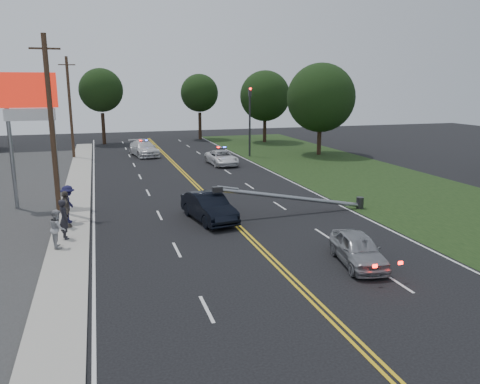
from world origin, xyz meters
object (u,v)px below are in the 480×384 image
object	(u,v)px
pylon_sign	(29,108)
crashed_sedan	(209,207)
emergency_b	(144,149)
bystander_a	(64,219)
fallen_streetlight	(301,198)
utility_pole_mid	(52,126)
utility_pole_far	(70,108)
bystander_d	(66,209)
waiting_sedan	(358,249)
emergency_a	(222,158)
traffic_signal	(250,116)
bystander_b	(58,228)
bystander_c	(68,204)

from	to	relation	value
pylon_sign	crashed_sedan	size ratio (longest dim) A/B	1.72
emergency_b	bystander_a	size ratio (longest dim) A/B	2.81
fallen_streetlight	bystander_a	distance (m)	12.82
fallen_streetlight	crashed_sedan	distance (m)	5.41
pylon_sign	utility_pole_mid	size ratio (longest dim) A/B	0.80
utility_pole_mid	utility_pole_far	bearing A→B (deg)	90.00
utility_pole_far	emergency_b	world-z (taller)	utility_pole_far
bystander_a	bystander_d	size ratio (longest dim) A/B	1.01
utility_pole_far	waiting_sedan	size ratio (longest dim) A/B	2.59
emergency_a	bystander_a	distance (m)	22.83
utility_pole_far	emergency_a	world-z (taller)	utility_pole_far
traffic_signal	waiting_sedan	bearing A→B (deg)	-99.62
pylon_sign	bystander_a	size ratio (longest dim) A/B	4.15
utility_pole_mid	emergency_a	size ratio (longest dim) A/B	2.12
utility_pole_mid	emergency_a	distance (m)	19.68
pylon_sign	utility_pole_mid	distance (m)	2.55
utility_pole_far	bystander_b	bearing A→B (deg)	-89.18
bystander_b	bystander_c	xyz separation A→B (m)	(0.28, 3.97, 0.14)
crashed_sedan	bystander_c	world-z (taller)	bystander_c
utility_pole_far	pylon_sign	bearing A→B (deg)	-93.72
utility_pole_mid	bystander_a	world-z (taller)	utility_pole_mid
fallen_streetlight	emergency_a	bearing A→B (deg)	90.09
traffic_signal	emergency_b	xyz separation A→B (m)	(-10.52, 3.46, -3.42)
traffic_signal	emergency_a	xyz separation A→B (m)	(-4.14, -4.23, -3.55)
emergency_b	bystander_c	size ratio (longest dim) A/B	2.68
emergency_b	utility_pole_mid	bearing A→B (deg)	-118.23
emergency_a	bystander_c	distance (m)	20.54
waiting_sedan	bystander_b	size ratio (longest dim) A/B	2.21
utility_pole_far	crashed_sedan	xyz separation A→B (m)	(7.98, -25.84, -4.32)
crashed_sedan	bystander_a	xyz separation A→B (m)	(-7.36, -1.34, 0.32)
bystander_c	bystander_d	bearing A→B (deg)	-177.08
emergency_a	utility_pole_far	bearing A→B (deg)	144.83
pylon_sign	fallen_streetlight	world-z (taller)	pylon_sign
traffic_signal	waiting_sedan	world-z (taller)	traffic_signal
waiting_sedan	pylon_sign	bearing A→B (deg)	144.95
utility_pole_far	bystander_a	bearing A→B (deg)	-88.69
bystander_a	emergency_a	bearing A→B (deg)	-52.48
utility_pole_mid	bystander_d	size ratio (longest dim) A/B	5.22
traffic_signal	crashed_sedan	xyz separation A→B (m)	(-9.52, -21.84, -3.44)
traffic_signal	emergency_a	size ratio (longest dim) A/B	1.49
crashed_sedan	bystander_d	size ratio (longest dim) A/B	2.43
utility_pole_far	emergency_a	distance (m)	16.31
bystander_b	bystander_d	world-z (taller)	bystander_d
utility_pole_far	crashed_sedan	size ratio (longest dim) A/B	2.14
bystander_a	bystander_c	distance (m)	2.79
utility_pole_mid	utility_pole_far	world-z (taller)	same
traffic_signal	fallen_streetlight	distance (m)	22.62
traffic_signal	utility_pole_far	world-z (taller)	utility_pole_far
utility_pole_far	emergency_b	xyz separation A→B (m)	(6.98, -0.55, -4.30)
utility_pole_mid	crashed_sedan	bearing A→B (deg)	-25.69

